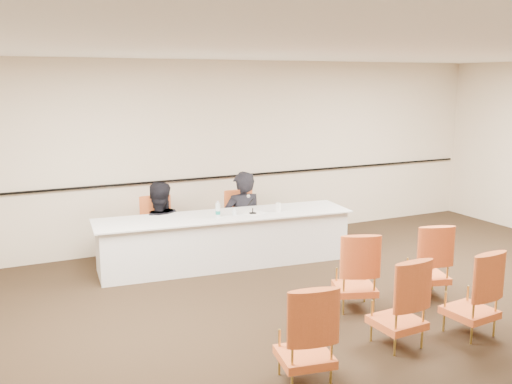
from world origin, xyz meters
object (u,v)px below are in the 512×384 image
panelist_second (159,236)px  water_bottle (218,209)px  aud_chair_front_right (427,260)px  microphone (253,205)px  drinking_glass (234,212)px  coffee_cup (278,207)px  panelist_main_chair (243,222)px  aud_chair_back_left (305,333)px  panelist_main (243,227)px  panel_table (225,240)px  aud_chair_back_right (471,292)px  panelist_second_chair (158,229)px  aud_chair_front_mid (355,270)px  aud_chair_back_mid (398,301)px

panelist_second → water_bottle: bearing=144.9°
panelist_second → aud_chair_front_right: 3.90m
microphone → water_bottle: 0.54m
water_bottle → drinking_glass: (0.27, 0.02, -0.07)m
water_bottle → coffee_cup: 0.94m
panelist_main_chair → aud_chair_back_left: same height
panelist_main → panelist_second: size_ratio=1.09×
coffee_cup → aud_chair_back_left: bearing=-114.1°
aud_chair_front_right → aud_chair_back_left: size_ratio=1.00×
panelist_second → aud_chair_back_left: size_ratio=1.73×
panel_table → water_bottle: bearing=-145.3°
panel_table → aud_chair_front_right: 2.88m
panelist_main → water_bottle: size_ratio=7.63×
coffee_cup → aud_chair_back_right: size_ratio=0.14×
panelist_main_chair → panelist_second: 1.34m
panelist_second_chair → microphone: (1.21, -0.75, 0.41)m
drinking_glass → aud_chair_front_mid: size_ratio=0.11×
panelist_main_chair → aud_chair_front_mid: size_ratio=1.00×
panel_table → aud_chair_back_right: 3.61m
panel_table → drinking_glass: bearing=-20.4°
panelist_second_chair → aud_chair_back_mid: bearing=-64.4°
panel_table → water_bottle: water_bottle is taller
panelist_second → aud_chair_back_right: 4.55m
panel_table → aud_chair_front_mid: bearing=-65.6°
panelist_main → coffee_cup: size_ratio=13.79×
microphone → coffee_cup: microphone is taller
aud_chair_back_mid → panelist_second_chair: bearing=107.5°
coffee_cup → panelist_main_chair: bearing=113.4°
panelist_second_chair → aud_chair_back_left: size_ratio=1.00×
panelist_main → microphone: panelist_main is taller
panelist_main → aud_chair_front_right: size_ratio=1.88×
panelist_main → aud_chair_back_left: panelist_main is taller
panel_table → panelist_second: (-0.82, 0.64, -0.00)m
aud_chair_front_mid → aud_chair_front_right: 1.05m
aud_chair_front_right → aud_chair_back_mid: same height
panelist_main_chair → aud_chair_back_right: same height
water_bottle → aud_chair_back_left: size_ratio=0.25×
microphone → drinking_glass: 0.29m
panelist_second_chair → aud_chair_back_left: 4.04m
aud_chair_front_right → water_bottle: bearing=148.1°
panelist_second → aud_chair_front_right: panelist_second is taller
panelist_second → microphone: size_ratio=6.09×
panelist_main_chair → aud_chair_back_right: size_ratio=1.00×
aud_chair_back_left → aud_chair_back_right: bearing=13.0°
aud_chair_front_mid → aud_chair_front_right: bearing=17.2°
panelist_main_chair → aud_chair_back_left: bearing=-101.0°
aud_chair_front_mid → aud_chair_back_left: 1.85m
coffee_cup → panelist_second_chair: bearing=153.9°
panelist_second → aud_chair_back_left: panelist_second is taller
panel_table → drinking_glass: size_ratio=37.50×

